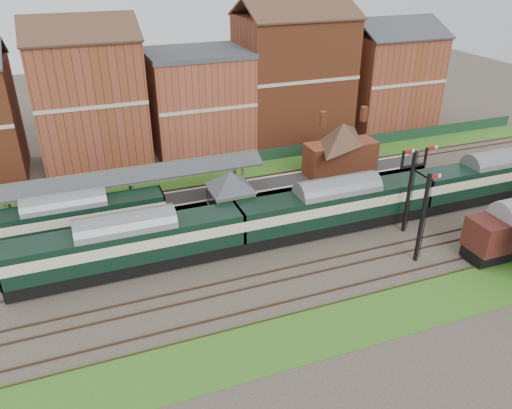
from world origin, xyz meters
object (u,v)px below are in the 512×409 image
object	(u,v)px
platform_railcar	(67,219)
goods_van_a	(506,233)
semaphore_bracket	(410,186)
dmu_train	(336,206)
signal_box	(231,200)

from	to	relation	value
platform_railcar	goods_van_a	distance (m)	37.71
platform_railcar	semaphore_bracket	bearing A→B (deg)	-17.16
semaphore_bracket	dmu_train	bearing A→B (deg)	157.17
dmu_train	platform_railcar	world-z (taller)	dmu_train
dmu_train	goods_van_a	size ratio (longest dim) A/B	8.42
signal_box	dmu_train	xyz separation A→B (m)	(9.10, -3.25, -0.66)
signal_box	platform_railcar	size ratio (longest dim) A/B	0.35
semaphore_bracket	goods_van_a	size ratio (longest dim) A/B	1.22
signal_box	goods_van_a	size ratio (longest dim) A/B	0.89
dmu_train	goods_van_a	world-z (taller)	dmu_train
platform_railcar	dmu_train	bearing A→B (deg)	-15.65
signal_box	dmu_train	bearing A→B (deg)	-19.65
signal_box	platform_railcar	xyz separation A→B (m)	(-14.11, 3.25, -0.89)
signal_box	platform_railcar	bearing A→B (deg)	167.03
signal_box	semaphore_bracket	size ratio (longest dim) A/B	0.73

